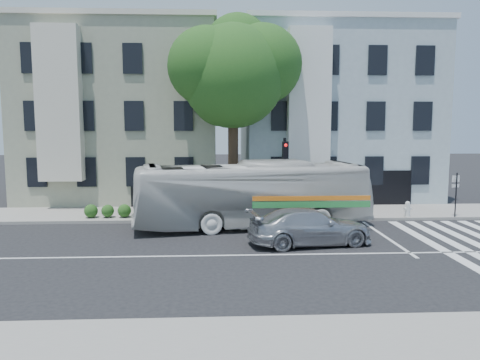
{
  "coord_description": "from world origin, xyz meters",
  "views": [
    {
      "loc": [
        -0.89,
        -17.19,
        4.93
      ],
      "look_at": [
        0.15,
        3.96,
        2.4
      ],
      "focal_mm": 35.0,
      "sensor_mm": 36.0,
      "label": 1
    }
  ],
  "objects": [
    {
      "name": "building_right",
      "position": [
        7.0,
        15.0,
        5.5
      ],
      "size": [
        12.0,
        10.0,
        11.0
      ],
      "primitive_type": "cube",
      "color": "#95A8B2",
      "rests_on": "ground"
    },
    {
      "name": "far_sign_pole",
      "position": [
        11.44,
        6.15,
        1.62
      ],
      "size": [
        0.41,
        0.19,
        2.3
      ],
      "rotation": [
        0.0,
        0.0,
        0.2
      ],
      "color": "black",
      "rests_on": "sidewalk_far"
    },
    {
      "name": "bus",
      "position": [
        0.81,
        4.95,
        1.59
      ],
      "size": [
        4.59,
        11.7,
        3.18
      ],
      "primitive_type": "imported",
      "rotation": [
        0.0,
        0.0,
        1.74
      ],
      "color": "silver",
      "rests_on": "ground"
    },
    {
      "name": "hedge",
      "position": [
        -3.13,
        6.8,
        0.5
      ],
      "size": [
        8.27,
        3.71,
        0.7
      ],
      "primitive_type": null,
      "rotation": [
        0.0,
        0.0,
        0.35
      ],
      "color": "#1B541B",
      "rests_on": "sidewalk_far"
    },
    {
      "name": "traffic_signal",
      "position": [
        2.53,
        6.21,
        2.74
      ],
      "size": [
        0.45,
        0.53,
        4.25
      ],
      "rotation": [
        0.0,
        0.0,
        0.11
      ],
      "color": "black",
      "rests_on": "ground"
    },
    {
      "name": "fire_hydrant",
      "position": [
        9.0,
        6.3,
        0.56
      ],
      "size": [
        0.46,
        0.3,
        0.81
      ],
      "rotation": [
        0.0,
        0.0,
        0.36
      ],
      "color": "silver",
      "rests_on": "sidewalk_far"
    },
    {
      "name": "sedan",
      "position": [
        2.91,
        1.51,
        0.74
      ],
      "size": [
        2.89,
        5.39,
        1.48
      ],
      "primitive_type": "imported",
      "rotation": [
        0.0,
        0.0,
        1.73
      ],
      "color": "#B6B7BD",
      "rests_on": "ground"
    },
    {
      "name": "building_left",
      "position": [
        -7.0,
        15.0,
        5.5
      ],
      "size": [
        12.0,
        10.0,
        11.0
      ],
      "primitive_type": "cube",
      "color": "gray",
      "rests_on": "ground"
    },
    {
      "name": "ground",
      "position": [
        0.0,
        0.0,
        0.0
      ],
      "size": [
        120.0,
        120.0,
        0.0
      ],
      "primitive_type": "plane",
      "color": "black",
      "rests_on": "ground"
    },
    {
      "name": "sidewalk_near",
      "position": [
        0.0,
        -8.0,
        0.07
      ],
      "size": [
        80.0,
        4.0,
        0.15
      ],
      "primitive_type": "cube",
      "color": "gray",
      "rests_on": "ground"
    },
    {
      "name": "sidewalk_far",
      "position": [
        0.0,
        8.0,
        0.07
      ],
      "size": [
        80.0,
        4.0,
        0.15
      ],
      "primitive_type": "cube",
      "color": "gray",
      "rests_on": "ground"
    },
    {
      "name": "street_tree",
      "position": [
        0.06,
        8.74,
        7.83
      ],
      "size": [
        7.3,
        5.9,
        11.1
      ],
      "color": "#2D2116",
      "rests_on": "ground"
    }
  ]
}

